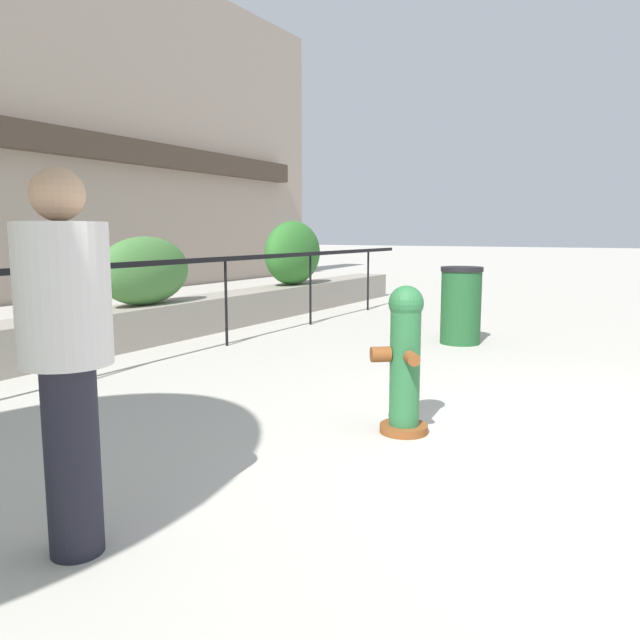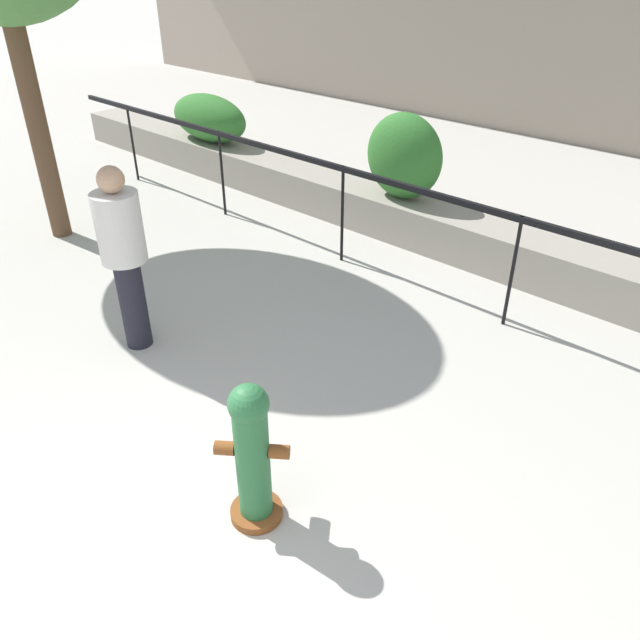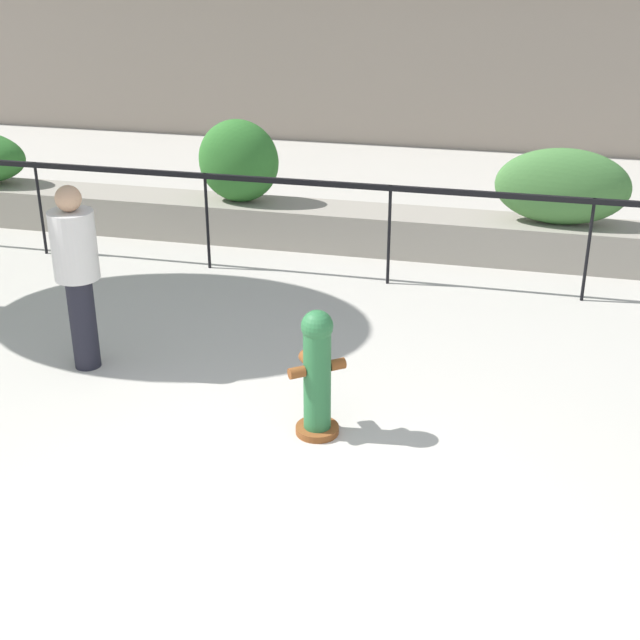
# 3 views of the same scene
# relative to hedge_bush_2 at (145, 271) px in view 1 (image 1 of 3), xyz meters

# --- Properties ---
(planter_wall_low) EXTENTS (18.00, 0.70, 0.50)m
(planter_wall_low) POSITION_rel_hedge_bush_2_xyz_m (-1.85, 0.00, -0.70)
(planter_wall_low) COLOR gray
(planter_wall_low) RESTS_ON ground
(fence_railing_segment) EXTENTS (15.00, 0.05, 1.15)m
(fence_railing_segment) POSITION_rel_hedge_bush_2_xyz_m (-1.85, -1.10, 0.07)
(fence_railing_segment) COLOR black
(fence_railing_segment) RESTS_ON ground
(hedge_bush_2) EXTENTS (1.56, 0.57, 0.90)m
(hedge_bush_2) POSITION_rel_hedge_bush_2_xyz_m (0.00, 0.00, 0.00)
(hedge_bush_2) COLOR #427538
(hedge_bush_2) RESTS_ON planter_wall_low
(hedge_bush_3) EXTENTS (1.56, 0.70, 1.16)m
(hedge_bush_3) POSITION_rel_hedge_bush_2_xyz_m (3.70, 0.00, 0.13)
(hedge_bush_3) COLOR #2D6B28
(hedge_bush_3) RESTS_ON planter_wall_low
(fire_hydrant) EXTENTS (0.49, 0.49, 1.08)m
(fire_hydrant) POSITION_rel_hedge_bush_2_xyz_m (-1.88, -4.41, -0.40)
(fire_hydrant) COLOR brown
(fire_hydrant) RESTS_ON ground
(pedestrian) EXTENTS (0.56, 0.56, 1.73)m
(pedestrian) POSITION_rel_hedge_bush_2_xyz_m (-4.23, -3.76, 0.04)
(pedestrian) COLOR black
(pedestrian) RESTS_ON ground
(trash_bin) EXTENTS (0.55, 0.55, 1.01)m
(trash_bin) POSITION_rel_hedge_bush_2_xyz_m (1.94, -3.67, -0.44)
(trash_bin) COLOR #1E5128
(trash_bin) RESTS_ON ground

